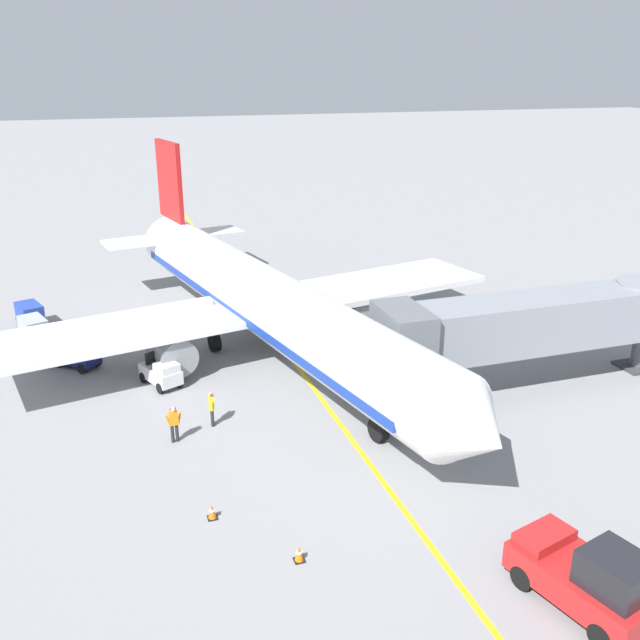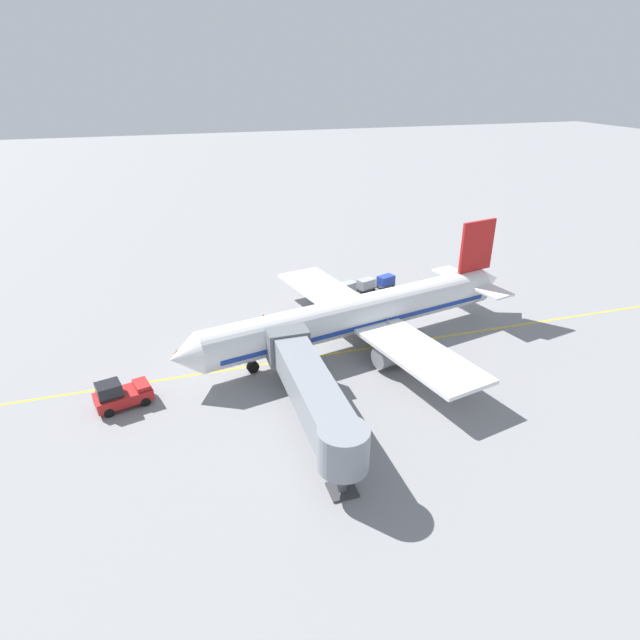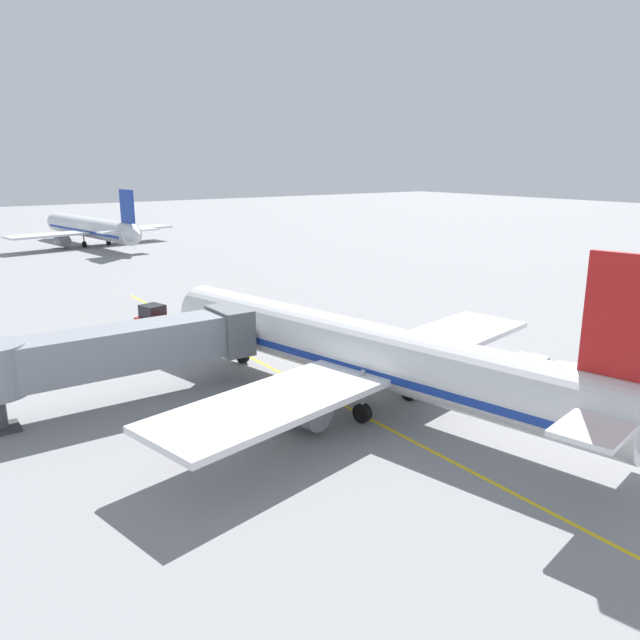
% 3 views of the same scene
% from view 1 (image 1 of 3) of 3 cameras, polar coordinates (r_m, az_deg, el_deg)
% --- Properties ---
extents(ground_plane, '(400.00, 400.00, 0.00)m').
position_cam_1_polar(ground_plane, '(40.88, -3.17, -2.12)').
color(ground_plane, gray).
extents(gate_lead_in_line, '(0.24, 80.00, 0.01)m').
position_cam_1_polar(gate_lead_in_line, '(40.88, -3.17, -2.11)').
color(gate_lead_in_line, gold).
rests_on(gate_lead_in_line, ground).
extents(parked_airliner, '(30.43, 37.10, 10.63)m').
position_cam_1_polar(parked_airliner, '(38.78, -4.79, 1.61)').
color(parked_airliner, white).
rests_on(parked_airliner, ground).
extents(jet_bridge, '(16.84, 3.50, 4.98)m').
position_cam_1_polar(jet_bridge, '(36.27, 17.45, -0.17)').
color(jet_bridge, gray).
rests_on(jet_bridge, ground).
extents(pushback_tractor, '(3.25, 4.82, 2.40)m').
position_cam_1_polar(pushback_tractor, '(23.55, 21.27, -19.16)').
color(pushback_tractor, '#B21E1E').
rests_on(pushback_tractor, ground).
extents(baggage_tug_lead, '(2.60, 2.63, 1.62)m').
position_cam_1_polar(baggage_tug_lead, '(39.94, -19.35, -2.74)').
color(baggage_tug_lead, navy).
rests_on(baggage_tug_lead, ground).
extents(baggage_tug_trailing, '(2.09, 2.77, 1.62)m').
position_cam_1_polar(baggage_tug_trailing, '(36.51, -12.96, -4.25)').
color(baggage_tug_trailing, silver).
rests_on(baggage_tug_trailing, ground).
extents(baggage_cart_front, '(1.96, 2.96, 1.58)m').
position_cam_1_polar(baggage_cart_front, '(41.64, -22.18, -1.83)').
color(baggage_cart_front, '#4C4C51').
rests_on(baggage_cart_front, ground).
extents(baggage_cart_second_in_train, '(1.96, 2.96, 1.58)m').
position_cam_1_polar(baggage_cart_second_in_train, '(44.21, -22.56, -0.64)').
color(baggage_cart_second_in_train, '#4C4C51').
rests_on(baggage_cart_second_in_train, ground).
extents(baggage_cart_third_in_train, '(1.96, 2.96, 1.58)m').
position_cam_1_polar(baggage_cart_third_in_train, '(46.89, -22.83, 0.48)').
color(baggage_cart_third_in_train, '#4C4C51').
rests_on(baggage_cart_third_in_train, ground).
extents(ground_crew_wing_walker, '(0.28, 0.73, 1.69)m').
position_cam_1_polar(ground_crew_wing_walker, '(32.05, -8.93, -7.08)').
color(ground_crew_wing_walker, '#232328').
rests_on(ground_crew_wing_walker, ground).
extents(ground_crew_loader, '(0.73, 0.28, 1.69)m').
position_cam_1_polar(ground_crew_loader, '(31.02, -11.97, -8.27)').
color(ground_crew_loader, '#232328').
rests_on(ground_crew_loader, ground).
extents(safety_cone_nose_left, '(0.36, 0.36, 0.59)m').
position_cam_1_polar(safety_cone_nose_left, '(26.36, -8.90, -15.35)').
color(safety_cone_nose_left, black).
rests_on(safety_cone_nose_left, ground).
extents(safety_cone_nose_right, '(0.36, 0.36, 0.59)m').
position_cam_1_polar(safety_cone_nose_right, '(24.24, -1.74, -18.71)').
color(safety_cone_nose_right, black).
rests_on(safety_cone_nose_right, ground).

